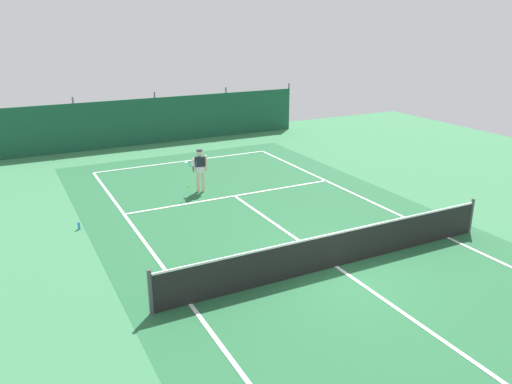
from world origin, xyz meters
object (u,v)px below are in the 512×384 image
at_px(tennis_net, 337,249).
at_px(tennis_player, 200,167).
at_px(water_bottle, 79,226).
at_px(parked_car, 142,120).
at_px(tennis_ball_near_player, 189,186).

distance_m(tennis_net, tennis_player, 7.54).
bearing_deg(water_bottle, parked_car, 66.74).
bearing_deg(tennis_net, tennis_ball_near_player, 97.80).
height_order(tennis_ball_near_player, water_bottle, water_bottle).
bearing_deg(tennis_ball_near_player, tennis_net, -82.20).
relative_size(tennis_player, parked_car, 0.39).
xyz_separation_m(tennis_net, water_bottle, (-5.66, 5.78, -0.39)).
distance_m(tennis_ball_near_player, water_bottle, 5.16).
bearing_deg(tennis_player, parked_car, -76.96).
bearing_deg(tennis_net, parked_car, 90.38).
bearing_deg(tennis_ball_near_player, tennis_player, -75.55).
height_order(tennis_player, tennis_ball_near_player, tennis_player).
xyz_separation_m(tennis_ball_near_player, parked_car, (1.01, 10.41, 0.81)).
height_order(tennis_net, water_bottle, tennis_net).
bearing_deg(tennis_player, tennis_ball_near_player, -58.40).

